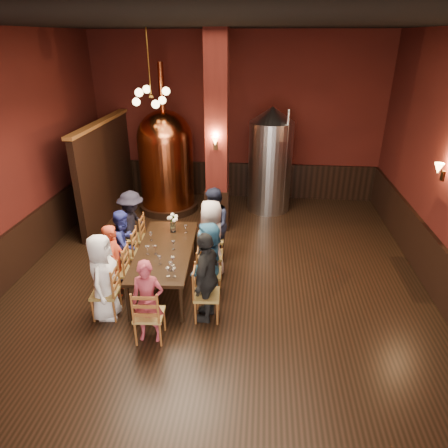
# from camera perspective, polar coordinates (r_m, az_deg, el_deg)

# --- Properties ---
(room) EXTENTS (10.00, 10.02, 4.50)m
(room) POSITION_cam_1_polar(r_m,az_deg,el_deg) (6.59, -1.18, 6.87)
(room) COLOR black
(room) RESTS_ON ground
(wainscot_right) EXTENTS (0.08, 9.90, 1.00)m
(wainscot_right) POSITION_cam_1_polar(r_m,az_deg,el_deg) (7.97, 28.77, -6.93)
(wainscot_right) COLOR black
(wainscot_right) RESTS_ON ground
(wainscot_back) EXTENTS (7.90, 0.08, 1.00)m
(wainscot_back) POSITION_cam_1_polar(r_m,az_deg,el_deg) (11.83, 1.73, 6.36)
(wainscot_back) COLOR black
(wainscot_back) RESTS_ON ground
(wainscot_left) EXTENTS (0.08, 9.90, 1.00)m
(wainscot_left) POSITION_cam_1_polar(r_m,az_deg,el_deg) (8.68, -28.08, -4.15)
(wainscot_left) COLOR black
(wainscot_left) RESTS_ON ground
(column) EXTENTS (0.58, 0.58, 4.50)m
(column) POSITION_cam_1_polar(r_m,az_deg,el_deg) (9.30, -0.99, 12.35)
(column) COLOR #4C1510
(column) RESTS_ON ground
(partition) EXTENTS (0.22, 3.50, 2.40)m
(partition) POSITION_cam_1_polar(r_m,az_deg,el_deg) (10.67, -16.48, 7.17)
(partition) COLOR black
(partition) RESTS_ON ground
(pendant_cluster) EXTENTS (0.90, 0.90, 1.70)m
(pendant_cluster) POSITION_cam_1_polar(r_m,az_deg,el_deg) (9.53, -10.39, 17.48)
(pendant_cluster) COLOR #A57226
(pendant_cluster) RESTS_ON room
(sconce_wall) EXTENTS (0.20, 0.20, 0.36)m
(sconce_wall) POSITION_cam_1_polar(r_m,az_deg,el_deg) (7.97, 28.89, 6.62)
(sconce_wall) COLOR black
(sconce_wall) RESTS_ON room
(sconce_column) EXTENTS (0.20, 0.20, 0.36)m
(sconce_column) POSITION_cam_1_polar(r_m,az_deg,el_deg) (9.02, -1.21, 11.62)
(sconce_column) COLOR black
(sconce_column) RESTS_ON column
(dining_table) EXTENTS (1.15, 2.46, 0.75)m
(dining_table) POSITION_cam_1_polar(r_m,az_deg,el_deg) (7.53, -8.42, -3.96)
(dining_table) COLOR black
(dining_table) RESTS_ON ground
(chair_0) EXTENTS (0.49, 0.49, 0.92)m
(chair_0) POSITION_cam_1_polar(r_m,az_deg,el_deg) (7.03, -16.61, -9.33)
(chair_0) COLOR #9B5127
(chair_0) RESTS_ON ground
(person_0) EXTENTS (0.53, 0.77, 1.52)m
(person_0) POSITION_cam_1_polar(r_m,az_deg,el_deg) (6.87, -16.91, -7.27)
(person_0) COLOR white
(person_0) RESTS_ON ground
(chair_1) EXTENTS (0.49, 0.49, 0.92)m
(chair_1) POSITION_cam_1_polar(r_m,az_deg,el_deg) (7.56, -15.12, -6.49)
(chair_1) COLOR #9B5127
(chair_1) RESTS_ON ground
(person_1) EXTENTS (0.43, 0.56, 1.38)m
(person_1) POSITION_cam_1_polar(r_m,az_deg,el_deg) (7.45, -15.32, -4.97)
(person_1) COLOR #BB3920
(person_1) RESTS_ON ground
(chair_2) EXTENTS (0.49, 0.49, 0.92)m
(chair_2) POSITION_cam_1_polar(r_m,az_deg,el_deg) (8.10, -13.87, -4.05)
(chair_2) COLOR #9B5127
(chair_2) RESTS_ON ground
(person_2) EXTENTS (0.41, 0.70, 1.37)m
(person_2) POSITION_cam_1_polar(r_m,az_deg,el_deg) (8.00, -14.03, -2.66)
(person_2) COLOR navy
(person_2) RESTS_ON ground
(chair_3) EXTENTS (0.49, 0.49, 0.92)m
(chair_3) POSITION_cam_1_polar(r_m,az_deg,el_deg) (8.67, -12.77, -1.90)
(chair_3) COLOR #9B5127
(chair_3) RESTS_ON ground
(person_3) EXTENTS (0.71, 1.05, 1.50)m
(person_3) POSITION_cam_1_polar(r_m,az_deg,el_deg) (8.55, -12.95, -0.18)
(person_3) COLOR black
(person_3) RESTS_ON ground
(chair_4) EXTENTS (0.49, 0.49, 0.92)m
(chair_4) POSITION_cam_1_polar(r_m,az_deg,el_deg) (6.70, -2.46, -10.00)
(chair_4) COLOR #9B5127
(chair_4) RESTS_ON ground
(person_4) EXTENTS (0.55, 0.99, 1.60)m
(person_4) POSITION_cam_1_polar(r_m,az_deg,el_deg) (6.51, -2.51, -7.58)
(person_4) COLOR black
(person_4) RESTS_ON ground
(chair_5) EXTENTS (0.49, 0.49, 0.92)m
(chair_5) POSITION_cam_1_polar(r_m,az_deg,el_deg) (7.26, -2.08, -6.95)
(chair_5) COLOR #9B5127
(chair_5) RESTS_ON ground
(person_5) EXTENTS (0.48, 1.36, 1.45)m
(person_5) POSITION_cam_1_polar(r_m,az_deg,el_deg) (7.12, -2.11, -5.14)
(person_5) COLOR teal
(person_5) RESTS_ON ground
(chair_6) EXTENTS (0.49, 0.49, 0.92)m
(chair_6) POSITION_cam_1_polar(r_m,az_deg,el_deg) (7.82, -1.76, -4.38)
(chair_6) COLOR #9B5127
(chair_6) RESTS_ON ground
(person_6) EXTENTS (0.62, 0.84, 1.59)m
(person_6) POSITION_cam_1_polar(r_m,az_deg,el_deg) (7.66, -1.79, -2.21)
(person_6) COLOR beige
(person_6) RESTS_ON ground
(chair_7) EXTENTS (0.49, 0.49, 0.92)m
(chair_7) POSITION_cam_1_polar(r_m,az_deg,el_deg) (8.41, -1.48, -2.12)
(chair_7) COLOR #9B5127
(chair_7) RESTS_ON ground
(person_7) EXTENTS (0.59, 0.84, 1.57)m
(person_7) POSITION_cam_1_polar(r_m,az_deg,el_deg) (8.27, -1.50, -0.13)
(person_7) COLOR #181D31
(person_7) RESTS_ON ground
(chair_8) EXTENTS (0.49, 0.49, 0.92)m
(chair_8) POSITION_cam_1_polar(r_m,az_deg,el_deg) (6.38, -10.65, -12.55)
(chair_8) COLOR #9B5127
(chair_8) RESTS_ON ground
(person_8) EXTENTS (0.52, 0.36, 1.38)m
(person_8) POSITION_cam_1_polar(r_m,az_deg,el_deg) (6.25, -10.82, -10.88)
(person_8) COLOR #A33644
(person_8) RESTS_ON ground
(copper_kettle) EXTENTS (1.71, 1.71, 3.78)m
(copper_kettle) POSITION_cam_1_polar(r_m,az_deg,el_deg) (10.73, -8.26, 9.05)
(copper_kettle) COLOR black
(copper_kettle) RESTS_ON ground
(steel_vessel) EXTENTS (1.45, 1.45, 2.75)m
(steel_vessel) POSITION_cam_1_polar(r_m,az_deg,el_deg) (10.67, 6.62, 9.04)
(steel_vessel) COLOR #B2B2B7
(steel_vessel) RESTS_ON ground
(rose_vase) EXTENTS (0.23, 0.23, 0.39)m
(rose_vase) POSITION_cam_1_polar(r_m,az_deg,el_deg) (8.02, -7.36, 0.55)
(rose_vase) COLOR white
(rose_vase) RESTS_ON dining_table
(wine_glass_0) EXTENTS (0.07, 0.07, 0.17)m
(wine_glass_0) POSITION_cam_1_polar(r_m,az_deg,el_deg) (7.31, -9.76, -3.67)
(wine_glass_0) COLOR white
(wine_glass_0) RESTS_ON dining_table
(wine_glass_1) EXTENTS (0.07, 0.07, 0.17)m
(wine_glass_1) POSITION_cam_1_polar(r_m,az_deg,el_deg) (8.01, -5.50, -0.71)
(wine_glass_1) COLOR white
(wine_glass_1) RESTS_ON dining_table
(wine_glass_2) EXTENTS (0.07, 0.07, 0.17)m
(wine_glass_2) POSITION_cam_1_polar(r_m,az_deg,el_deg) (7.42, -7.26, -3.03)
(wine_glass_2) COLOR white
(wine_glass_2) RESTS_ON dining_table
(wine_glass_3) EXTENTS (0.07, 0.07, 0.17)m
(wine_glass_3) POSITION_cam_1_polar(r_m,az_deg,el_deg) (6.61, -7.17, -6.87)
(wine_glass_3) COLOR white
(wine_glass_3) RESTS_ON dining_table
(wine_glass_4) EXTENTS (0.07, 0.07, 0.17)m
(wine_glass_4) POSITION_cam_1_polar(r_m,az_deg,el_deg) (6.63, -8.00, -6.81)
(wine_glass_4) COLOR white
(wine_glass_4) RESTS_ON dining_table
(wine_glass_5) EXTENTS (0.07, 0.07, 0.17)m
(wine_glass_5) POSITION_cam_1_polar(r_m,az_deg,el_deg) (7.33, -10.90, -3.70)
(wine_glass_5) COLOR white
(wine_glass_5) RESTS_ON dining_table
(wine_glass_6) EXTENTS (0.07, 0.07, 0.17)m
(wine_glass_6) POSITION_cam_1_polar(r_m,az_deg,el_deg) (7.80, -10.39, -1.77)
(wine_glass_6) COLOR white
(wine_glass_6) RESTS_ON dining_table
(wine_glass_7) EXTENTS (0.07, 0.07, 0.17)m
(wine_glass_7) POSITION_cam_1_polar(r_m,az_deg,el_deg) (6.78, -7.60, -6.01)
(wine_glass_7) COLOR white
(wine_glass_7) RESTS_ON dining_table
(wine_glass_8) EXTENTS (0.07, 0.07, 0.17)m
(wine_glass_8) POSITION_cam_1_polar(r_m,az_deg,el_deg) (6.98, -9.20, -5.11)
(wine_glass_8) COLOR white
(wine_glass_8) RESTS_ON dining_table
(wine_glass_9) EXTENTS (0.07, 0.07, 0.17)m
(wine_glass_9) POSITION_cam_1_polar(r_m,az_deg,el_deg) (6.92, -7.34, -5.28)
(wine_glass_9) COLOR white
(wine_glass_9) RESTS_ON dining_table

